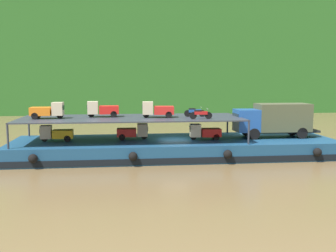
{
  "coord_description": "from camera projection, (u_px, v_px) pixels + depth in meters",
  "views": [
    {
      "loc": [
        -4.37,
        -33.61,
        6.9
      ],
      "look_at": [
        -0.59,
        0.0,
        2.7
      ],
      "focal_mm": 41.23,
      "sensor_mm": 36.0,
      "label": 1
    }
  ],
  "objects": [
    {
      "name": "hillside_far_bank",
      "position": [
        143.0,
        38.0,
        89.74
      ],
      "size": [
        143.58,
        39.41,
        28.7
      ],
      "color": "#286023",
      "rests_on": "ground"
    },
    {
      "name": "mini_truck_lower_mid",
      "position": [
        205.0,
        132.0,
        34.06
      ],
      "size": [
        2.77,
        1.25,
        1.38
      ],
      "color": "red",
      "rests_on": "cargo_barge"
    },
    {
      "name": "motorcycle_upper_centre",
      "position": [
        195.0,
        112.0,
        34.19
      ],
      "size": [
        1.9,
        0.55,
        0.87
      ],
      "color": "black",
      "rests_on": "cargo_rack"
    },
    {
      "name": "mini_truck_lower_aft",
      "position": [
        133.0,
        132.0,
        34.21
      ],
      "size": [
        2.76,
        1.23,
        1.38
      ],
      "color": "red",
      "rests_on": "cargo_barge"
    },
    {
      "name": "ground_plane",
      "position": [
        175.0,
        156.0,
        34.48
      ],
      "size": [
        400.0,
        400.0,
        0.0
      ],
      "primitive_type": "plane",
      "color": "brown"
    },
    {
      "name": "cargo_rack",
      "position": [
        131.0,
        118.0,
        33.63
      ],
      "size": [
        19.16,
        6.76,
        2.0
      ],
      "color": "#2D333D",
      "rests_on": "cargo_barge"
    },
    {
      "name": "mini_truck_lower_stern",
      "position": [
        56.0,
        133.0,
        33.13
      ],
      "size": [
        2.79,
        1.29,
        1.38
      ],
      "color": "gold",
      "rests_on": "cargo_barge"
    },
    {
      "name": "mini_truck_upper_stern",
      "position": [
        48.0,
        111.0,
        32.53
      ],
      "size": [
        2.75,
        1.22,
        1.38
      ],
      "color": "orange",
      "rests_on": "cargo_rack"
    },
    {
      "name": "motorcycle_upper_port",
      "position": [
        201.0,
        114.0,
        32.21
      ],
      "size": [
        1.9,
        0.55,
        0.87
      ],
      "color": "black",
      "rests_on": "cargo_rack"
    },
    {
      "name": "covered_lorry",
      "position": [
        274.0,
        119.0,
        35.2
      ],
      "size": [
        7.87,
        2.33,
        3.1
      ],
      "color": "#1E4C99",
      "rests_on": "cargo_barge"
    },
    {
      "name": "cargo_barge",
      "position": [
        175.0,
        148.0,
        34.36
      ],
      "size": [
        28.36,
        8.13,
        1.5
      ],
      "color": "navy",
      "rests_on": "ground"
    },
    {
      "name": "mini_truck_upper_fore",
      "position": [
        157.0,
        110.0,
        33.52
      ],
      "size": [
        2.79,
        1.29,
        1.38
      ],
      "color": "red",
      "rests_on": "cargo_rack"
    },
    {
      "name": "mini_truck_upper_mid",
      "position": [
        102.0,
        109.0,
        33.94
      ],
      "size": [
        2.79,
        1.28,
        1.38
      ],
      "color": "red",
      "rests_on": "cargo_rack"
    }
  ]
}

